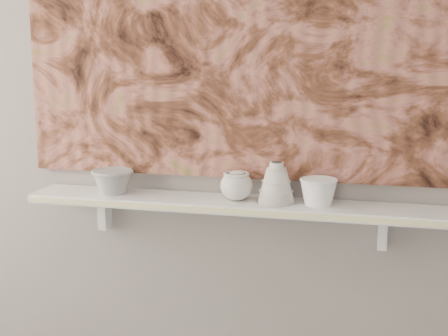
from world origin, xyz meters
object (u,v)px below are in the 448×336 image
(shelf, at_px, (232,204))
(bowl_grey, at_px, (113,181))
(bell_vessel, at_px, (276,182))
(painting, at_px, (238,12))
(bowl_white, at_px, (318,192))
(cup_cream, at_px, (236,186))

(shelf, height_order, bowl_grey, bowl_grey)
(shelf, relative_size, bell_vessel, 10.41)
(bowl_grey, distance_m, bell_vessel, 0.57)
(bell_vessel, bearing_deg, bowl_grey, 180.00)
(painting, distance_m, bell_vessel, 0.57)
(bell_vessel, xyz_separation_m, bowl_white, (0.14, 0.00, -0.02))
(painting, relative_size, bowl_grey, 10.23)
(shelf, xyz_separation_m, bell_vessel, (0.15, 0.00, 0.08))
(bowl_white, bearing_deg, bowl_grey, 180.00)
(cup_cream, bearing_deg, bowl_white, 0.00)
(painting, distance_m, cup_cream, 0.57)
(painting, xyz_separation_m, cup_cream, (0.01, -0.08, -0.56))
(shelf, distance_m, bowl_grey, 0.43)
(bell_vessel, bearing_deg, shelf, 180.00)
(bowl_white, bearing_deg, painting, 164.15)
(painting, distance_m, bowl_white, 0.64)
(painting, height_order, bowl_white, painting)
(painting, bearing_deg, bell_vessel, -28.71)
(painting, relative_size, cup_cream, 14.02)
(bell_vessel, bearing_deg, bowl_white, 0.00)
(cup_cream, xyz_separation_m, bell_vessel, (0.13, 0.00, 0.02))
(bell_vessel, distance_m, bowl_white, 0.14)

